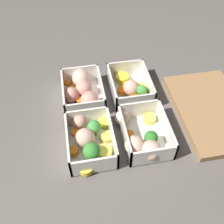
{
  "coord_description": "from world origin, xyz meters",
  "views": [
    {
      "loc": [
        0.44,
        -0.08,
        0.54
      ],
      "look_at": [
        0.0,
        0.0,
        0.02
      ],
      "focal_mm": 42.0,
      "sensor_mm": 36.0,
      "label": 1
    }
  ],
  "objects": [
    {
      "name": "container_far_left",
      "position": [
        -0.08,
        0.07,
        0.02
      ],
      "size": [
        0.16,
        0.11,
        0.06
      ],
      "color": "silver",
      "rests_on": "ground_plane"
    },
    {
      "name": "container_far_right",
      "position": [
        0.09,
        0.05,
        0.02
      ],
      "size": [
        0.16,
        0.12,
        0.06
      ],
      "color": "silver",
      "rests_on": "ground_plane"
    },
    {
      "name": "container_near_right",
      "position": [
        0.08,
        -0.07,
        0.02
      ],
      "size": [
        0.17,
        0.12,
        0.06
      ],
      "color": "silver",
      "rests_on": "ground_plane"
    },
    {
      "name": "ground_plane",
      "position": [
        0.0,
        0.0,
        0.0
      ],
      "size": [
        4.0,
        4.0,
        0.0
      ],
      "primitive_type": "plane",
      "color": "#56514C"
    },
    {
      "name": "cutting_board",
      "position": [
        0.03,
        0.26,
        0.01
      ],
      "size": [
        0.28,
        0.18,
        0.02
      ],
      "color": "olive",
      "rests_on": "ground_plane"
    },
    {
      "name": "container_near_left",
      "position": [
        -0.09,
        -0.07,
        0.02
      ],
      "size": [
        0.16,
        0.11,
        0.06
      ],
      "color": "silver",
      "rests_on": "ground_plane"
    }
  ]
}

